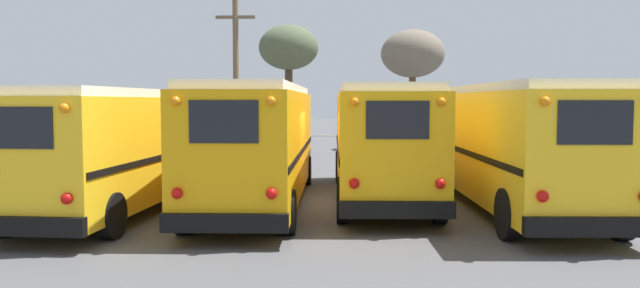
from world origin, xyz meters
TOP-DOWN VIEW (x-y plane):
  - ground_plane at (0.00, 0.00)m, footprint 160.00×160.00m
  - school_bus_0 at (-4.99, -1.03)m, footprint 3.03×10.24m
  - school_bus_1 at (-1.66, -0.32)m, footprint 2.65×10.65m
  - school_bus_2 at (1.66, 0.72)m, footprint 2.68×10.05m
  - school_bus_3 at (4.99, -0.66)m, footprint 2.86×10.46m
  - utility_pole at (-4.38, 11.41)m, footprint 1.80×0.26m
  - bare_tree_0 at (-2.27, 14.84)m, footprint 3.05×3.05m
  - bare_tree_1 at (4.51, 19.48)m, footprint 3.69×3.69m
  - fence_line at (-0.00, 7.95)m, footprint 18.03×0.06m

SIDE VIEW (x-z plane):
  - ground_plane at x=0.00m, z-range 0.00..0.00m
  - fence_line at x=0.00m, z-range 0.28..1.70m
  - school_bus_0 at x=-4.99m, z-range 0.14..3.23m
  - school_bus_1 at x=-1.66m, z-range 0.14..3.36m
  - school_bus_2 at x=1.66m, z-range 0.15..3.36m
  - school_bus_3 at x=4.99m, z-range 0.15..3.37m
  - utility_pole at x=-4.38m, z-range 0.18..7.69m
  - bare_tree_0 at x=-2.27m, z-range 2.09..8.75m
  - bare_tree_1 at x=4.51m, z-range 2.02..8.93m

